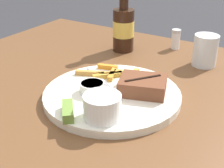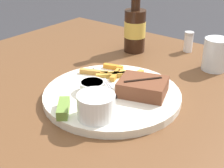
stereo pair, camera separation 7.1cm
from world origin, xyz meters
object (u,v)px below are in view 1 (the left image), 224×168
(dipping_sauce_cup, at_px, (92,87))
(knife_utensil, at_px, (132,89))
(beer_bottle, at_px, (123,27))
(salt_shaker, at_px, (174,39))
(dinner_plate, at_px, (112,95))
(steak_portion, at_px, (143,85))
(drinking_glass, at_px, (205,50))
(coleslaw_cup, at_px, (102,105))
(pickle_spear, at_px, (68,111))
(fork_utensil, at_px, (98,77))

(dipping_sauce_cup, distance_m, knife_utensil, 0.09)
(beer_bottle, bearing_deg, salt_shaker, 37.28)
(dipping_sauce_cup, distance_m, salt_shaker, 0.42)
(dinner_plate, relative_size, knife_utensil, 1.96)
(steak_portion, bearing_deg, drinking_glass, 77.41)
(coleslaw_cup, bearing_deg, beer_bottle, 114.50)
(drinking_glass, bearing_deg, pickle_spear, -108.04)
(beer_bottle, xyz_separation_m, drinking_glass, (0.26, 0.02, -0.03))
(knife_utensil, relative_size, drinking_glass, 1.81)
(coleslaw_cup, bearing_deg, knife_utensil, 92.55)
(pickle_spear, bearing_deg, dipping_sauce_cup, 97.73)
(coleslaw_cup, xyz_separation_m, salt_shaker, (-0.05, 0.50, -0.01))
(dinner_plate, distance_m, salt_shaker, 0.40)
(steak_portion, xyz_separation_m, coleslaw_cup, (-0.02, -0.14, 0.01))
(dipping_sauce_cup, height_order, fork_utensil, dipping_sauce_cup)
(fork_utensil, bearing_deg, pickle_spear, -41.58)
(steak_portion, distance_m, salt_shaker, 0.36)
(dinner_plate, relative_size, beer_bottle, 1.49)
(pickle_spear, xyz_separation_m, beer_bottle, (-0.12, 0.43, 0.05))
(dipping_sauce_cup, height_order, knife_utensil, dipping_sauce_cup)
(beer_bottle, height_order, salt_shaker, beer_bottle)
(fork_utensil, distance_m, drinking_glass, 0.33)
(fork_utensil, height_order, drinking_glass, drinking_glass)
(steak_portion, xyz_separation_m, salt_shaker, (-0.07, 0.36, -0.00))
(salt_shaker, bearing_deg, dinner_plate, -89.29)
(dinner_plate, relative_size, pickle_spear, 4.90)
(pickle_spear, distance_m, beer_bottle, 0.44)
(coleslaw_cup, xyz_separation_m, pickle_spear, (-0.06, -0.03, -0.02))
(coleslaw_cup, relative_size, beer_bottle, 0.36)
(dinner_plate, height_order, beer_bottle, beer_bottle)
(pickle_spear, bearing_deg, knife_utensil, 70.43)
(beer_bottle, bearing_deg, knife_utensil, -56.37)
(knife_utensil, relative_size, salt_shaker, 2.51)
(coleslaw_cup, height_order, fork_utensil, coleslaw_cup)
(steak_portion, bearing_deg, dipping_sauce_cup, -146.96)
(salt_shaker, bearing_deg, beer_bottle, -142.72)
(fork_utensil, distance_m, knife_utensil, 0.11)
(pickle_spear, bearing_deg, salt_shaker, 88.10)
(steak_portion, bearing_deg, dinner_plate, -149.08)
(dipping_sauce_cup, bearing_deg, fork_utensil, 114.87)
(coleslaw_cup, distance_m, drinking_glass, 0.42)
(dinner_plate, relative_size, coleslaw_cup, 4.16)
(beer_bottle, bearing_deg, dipping_sauce_cup, -72.30)
(dipping_sauce_cup, relative_size, drinking_glass, 0.65)
(dinner_plate, height_order, pickle_spear, pickle_spear)
(steak_portion, height_order, knife_utensil, steak_portion)
(dipping_sauce_cup, relative_size, beer_bottle, 0.27)
(dinner_plate, distance_m, drinking_glass, 0.33)
(coleslaw_cup, relative_size, dipping_sauce_cup, 1.32)
(steak_portion, distance_m, drinking_glass, 0.28)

